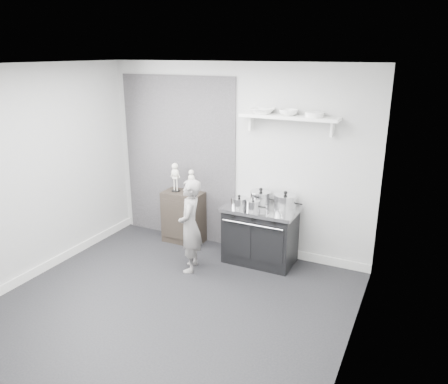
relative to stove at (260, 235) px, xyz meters
The scene contains 15 objects.
ground 1.62m from the stove, 109.62° to the right, with size 4.00×4.00×0.00m, color black.
room_shell 1.91m from the stove, 114.87° to the right, with size 4.02×3.62×2.71m.
wall_shelf 1.64m from the stove, 36.28° to the left, with size 1.30×0.26×0.24m.
stove is the anchor object (origin of this frame).
side_cabinet 1.31m from the stove, behind, with size 0.61×0.36×0.80m, color black.
child 1.01m from the stove, 139.99° to the right, with size 0.46×0.30×1.27m, color gray.
pot_front_left 0.55m from the stove, 160.72° to the right, with size 0.31×0.23×0.17m.
pot_back_left 0.51m from the stove, 112.99° to the left, with size 0.38×0.30×0.23m.
pot_back_right 0.59m from the stove, 23.18° to the left, with size 0.39×0.31×0.24m.
pot_front_center 0.49m from the stove, 115.71° to the right, with size 0.28×0.19×0.17m.
skeleton_full 1.58m from the stove, behind, with size 0.14×0.09×0.51m, color silver, non-canonical shape.
skeleton_torso 1.31m from the stove, behind, with size 0.12×0.08×0.42m, color silver, non-canonical shape.
bowl_large 1.69m from the stove, 113.59° to the left, with size 0.31×0.31×0.08m, color white.
bowl_small 1.71m from the stove, 36.09° to the left, with size 0.24×0.24×0.08m, color white.
plate_stack 1.78m from the stove, 17.82° to the left, with size 0.24×0.24×0.06m, color white.
Camera 1 is at (2.49, -3.77, 2.83)m, focal length 35.00 mm.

